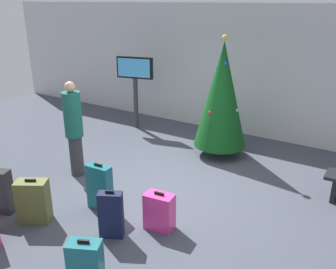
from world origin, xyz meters
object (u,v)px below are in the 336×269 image
holiday_tree (222,95)px  traveller_0 (74,127)px  suitcase_1 (100,187)px  suitcase_6 (33,201)px  flight_info_kiosk (135,78)px  suitcase_0 (86,265)px  suitcase_5 (159,211)px  suitcase_3 (111,215)px

holiday_tree → traveller_0: (-1.94, -2.38, -0.37)m
suitcase_1 → suitcase_6: 1.02m
traveller_0 → holiday_tree: bearing=50.9°
traveller_0 → suitcase_1: bearing=-29.2°
suitcase_1 → traveller_0: bearing=150.8°
traveller_0 → suitcase_6: size_ratio=2.57×
flight_info_kiosk → suitcase_1: size_ratio=2.33×
flight_info_kiosk → suitcase_0: bearing=-58.8°
holiday_tree → flight_info_kiosk: bearing=169.4°
holiday_tree → flight_info_kiosk: size_ratio=1.38×
flight_info_kiosk → suitcase_5: bearing=-48.7°
suitcase_0 → suitcase_3: bearing=113.6°
suitcase_5 → suitcase_3: bearing=-131.8°
traveller_0 → suitcase_0: (2.29, -2.10, -0.67)m
holiday_tree → suitcase_3: (-0.05, -3.56, -1.00)m
suitcase_6 → holiday_tree: bearing=71.3°
suitcase_5 → traveller_0: bearing=164.9°
holiday_tree → suitcase_5: (0.43, -3.02, -1.07)m
flight_info_kiosk → suitcase_1: bearing=-61.2°
traveller_0 → suitcase_0: bearing=-42.5°
suitcase_3 → suitcase_6: suitcase_3 is taller
suitcase_0 → suitcase_1: 1.76m
suitcase_0 → traveller_0: bearing=137.5°
holiday_tree → traveller_0: holiday_tree is taller
suitcase_3 → suitcase_0: bearing=-66.4°
suitcase_3 → suitcase_5: size_ratio=1.23×
flight_info_kiosk → suitcase_6: bearing=-72.9°
suitcase_1 → suitcase_5: suitcase_1 is taller
holiday_tree → suitcase_6: size_ratio=3.59×
traveller_0 → suitcase_6: bearing=-67.6°
holiday_tree → suitcase_5: holiday_tree is taller
suitcase_0 → suitcase_3: 1.01m
flight_info_kiosk → suitcase_5: 4.81m
suitcase_1 → suitcase_0: bearing=-53.1°
flight_info_kiosk → suitcase_5: (3.10, -3.52, -1.05)m
traveller_0 → suitcase_5: traveller_0 is taller
holiday_tree → suitcase_0: holiday_tree is taller
holiday_tree → suitcase_1: 3.30m
suitcase_0 → suitcase_6: bearing=160.6°
holiday_tree → traveller_0: size_ratio=1.40×
traveller_0 → suitcase_6: traveller_0 is taller
suitcase_3 → traveller_0: bearing=148.1°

